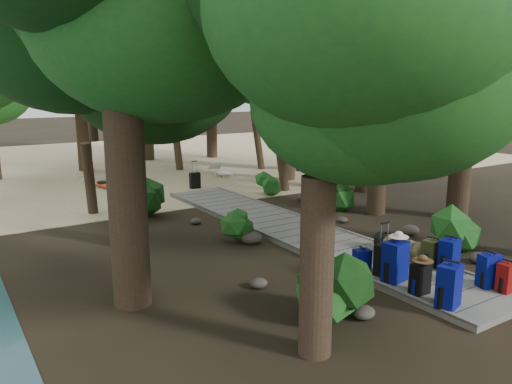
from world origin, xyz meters
TOP-DOWN VIEW (x-y plane):
  - ground at (0.00, 0.00)m, footprint 120.00×120.00m
  - sand_beach at (0.00, 16.00)m, footprint 40.00×22.00m
  - boardwalk at (0.00, 1.00)m, footprint 2.00×12.00m
  - backpack_left_a at (-0.76, -4.27)m, footprint 0.52×0.43m
  - backpack_left_b at (-0.70, -3.63)m, footprint 0.34×0.24m
  - backpack_left_c at (-0.61, -2.95)m, footprint 0.52×0.41m
  - backpack_left_d at (-0.77, -2.23)m, footprint 0.38×0.32m
  - backpack_right_a at (0.71, -4.43)m, footprint 0.34×0.25m
  - backpack_right_b at (0.65, -4.13)m, footprint 0.45×0.37m
  - backpack_right_c at (0.77, -3.17)m, footprint 0.49×0.39m
  - backpack_right_d at (0.72, -2.79)m, footprint 0.42×0.32m
  - duffel_right_khaki at (0.64, -2.11)m, footprint 0.51×0.70m
  - duffel_right_black at (0.67, -1.70)m, footprint 0.52×0.71m
  - suitcase_on_boardwalk at (-0.53, -2.58)m, footprint 0.44×0.31m
  - lone_suitcase_on_sand at (0.40, 7.84)m, footprint 0.39×0.23m
  - hat_brown at (-0.69, -3.65)m, footprint 0.38×0.38m
  - hat_white at (-0.54, -2.94)m, footprint 0.38×0.38m
  - kayak at (-2.53, 9.88)m, footprint 1.32×3.25m
  - sun_lounger at (2.62, 9.64)m, footprint 0.97×1.78m
  - tree_right_b at (5.02, -0.33)m, footprint 5.06×5.06m
  - tree_right_c at (3.33, 1.30)m, footprint 4.63×4.63m
  - tree_right_d at (5.55, 3.96)m, footprint 5.87×5.87m
  - tree_right_e at (4.49, 7.44)m, footprint 5.36×5.36m
  - tree_right_f at (6.57, 8.88)m, footprint 6.14×6.14m
  - tree_left_a at (-3.52, -4.05)m, footprint 4.15×4.15m
  - tree_left_b at (-5.16, -0.94)m, footprint 5.27×5.27m
  - tree_left_c at (-4.17, 2.59)m, footprint 5.05×5.05m
  - tree_back_a at (-1.99, 14.46)m, footprint 5.27×5.27m
  - tree_back_b at (1.73, 16.27)m, footprint 5.79×5.79m
  - tree_back_c at (5.11, 15.26)m, footprint 4.67×4.67m
  - palm_right_a at (3.19, 5.90)m, footprint 4.61×4.61m
  - palm_right_b at (5.10, 10.59)m, footprint 4.38×4.38m
  - palm_right_c at (2.02, 12.47)m, footprint 4.69×4.69m
  - palm_left_a at (-4.18, 6.03)m, footprint 4.21×4.21m
  - rock_left_a at (-2.11, -3.64)m, footprint 0.40×0.36m
  - rock_left_b at (-2.87, -1.58)m, footprint 0.35×0.32m
  - rock_left_c at (-1.46, 0.88)m, footprint 0.54×0.49m
  - rock_left_d at (-1.84, 3.25)m, footprint 0.32×0.29m
  - rock_right_a at (1.98, -3.07)m, footprint 0.44×0.39m
  - rock_right_b at (2.39, -0.81)m, footprint 0.50×0.45m
  - rock_right_c at (1.76, 1.08)m, footprint 0.32×0.29m
  - rock_right_d at (2.58, 3.82)m, footprint 0.58×0.52m
  - shrub_left_a at (-2.56, -3.43)m, footprint 1.18×1.18m
  - shrub_left_b at (-1.74, 1.29)m, footprint 0.86×0.86m
  - shrub_left_c at (-2.61, 4.86)m, footprint 1.22×1.22m
  - shrub_right_a at (2.39, -2.06)m, footprint 1.05×1.05m
  - shrub_right_b at (2.90, 2.42)m, footprint 1.14×1.14m
  - shrub_right_c at (1.97, 5.35)m, footprint 0.95×0.95m

SIDE VIEW (x-z plane):
  - ground at x=0.00m, z-range 0.00..0.00m
  - sand_beach at x=0.00m, z-range 0.00..0.02m
  - boardwalk at x=0.00m, z-range 0.00..0.12m
  - rock_left_d at x=-1.84m, z-range 0.00..0.18m
  - rock_right_c at x=1.76m, z-range 0.00..0.18m
  - rock_left_b at x=-2.87m, z-range 0.00..0.19m
  - rock_left_a at x=-2.11m, z-range 0.00..0.22m
  - rock_right_a at x=1.98m, z-range 0.00..0.24m
  - rock_right_b at x=2.39m, z-range 0.00..0.27m
  - rock_left_c at x=-1.46m, z-range 0.00..0.30m
  - rock_right_d at x=2.58m, z-range 0.00..0.32m
  - kayak at x=-2.53m, z-range 0.02..0.34m
  - sun_lounger at x=2.62m, z-range 0.02..0.57m
  - lone_suitcase_on_sand at x=0.40m, z-range 0.02..0.63m
  - duffel_right_black at x=0.67m, z-range 0.12..0.53m
  - duffel_right_khaki at x=0.64m, z-range 0.12..0.55m
  - backpack_left_d at x=-0.77m, z-range 0.12..0.63m
  - shrub_left_b at x=-1.74m, z-range 0.00..0.77m
  - backpack_right_a at x=0.71m, z-range 0.12..0.72m
  - backpack_right_d at x=0.72m, z-range 0.12..0.74m
  - shrub_right_c at x=1.97m, z-range 0.00..0.86m
  - suitcase_on_boardwalk at x=-0.53m, z-range 0.12..0.74m
  - backpack_left_b at x=-0.70m, z-range 0.12..0.75m
  - backpack_right_b at x=0.65m, z-range 0.12..0.82m
  - shrub_right_a at x=2.39m, z-range 0.00..0.95m
  - backpack_right_c at x=0.77m, z-range 0.12..0.85m
  - shrub_right_b at x=2.90m, z-range 0.00..1.03m
  - shrub_left_a at x=-2.56m, z-range 0.00..1.06m
  - backpack_left_a at x=-0.76m, z-range 0.12..0.96m
  - shrub_left_c at x=-2.61m, z-range 0.00..1.10m
  - backpack_left_c at x=-0.61m, z-range 0.12..0.99m
  - hat_brown at x=-0.69m, z-range 0.75..0.86m
  - hat_white at x=-0.54m, z-range 0.99..1.12m
  - palm_left_a at x=-4.18m, z-range 0.00..6.70m
  - tree_left_a at x=-3.52m, z-range 0.00..6.92m
  - palm_right_c at x=2.02m, z-range 0.00..7.46m
  - palm_right_a at x=3.19m, z-range 0.00..7.85m
  - tree_right_c at x=3.33m, z-range 0.00..8.02m
  - tree_back_c at x=5.11m, z-range 0.00..8.41m
  - palm_right_b at x=5.10m, z-range 0.00..8.47m
  - tree_left_c at x=-4.17m, z-range 0.00..8.79m
  - tree_right_b at x=5.02m, z-range 0.00..9.03m
  - tree_back_a at x=-1.99m, z-range 0.00..9.12m
  - tree_left_b at x=-5.16m, z-range 0.00..9.49m
  - tree_right_e at x=4.49m, z-range 0.00..9.64m
  - tree_back_b at x=1.73m, z-range 0.00..10.34m
  - tree_right_d at x=5.55m, z-range 0.00..10.76m
  - tree_right_f at x=6.57m, z-range 0.00..10.97m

